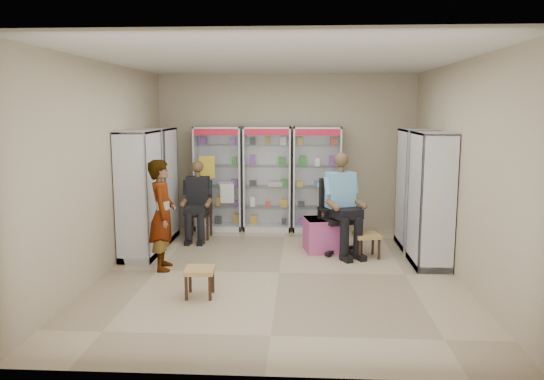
# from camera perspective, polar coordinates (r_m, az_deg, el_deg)

# --- Properties ---
(floor) EXTENTS (6.00, 6.00, 0.00)m
(floor) POSITION_cam_1_polar(r_m,az_deg,el_deg) (7.74, 0.80, -8.88)
(floor) COLOR tan
(floor) RESTS_ON ground
(room_shell) EXTENTS (5.02, 6.02, 3.01)m
(room_shell) POSITION_cam_1_polar(r_m,az_deg,el_deg) (7.39, 0.84, 5.83)
(room_shell) COLOR tan
(room_shell) RESTS_ON ground
(cabinet_back_left) EXTENTS (0.90, 0.50, 2.00)m
(cabinet_back_left) POSITION_cam_1_polar(r_m,az_deg,el_deg) (10.32, -5.77, 1.23)
(cabinet_back_left) COLOR #A2A5A9
(cabinet_back_left) RESTS_ON floor
(cabinet_back_mid) EXTENTS (0.90, 0.50, 2.00)m
(cabinet_back_mid) POSITION_cam_1_polar(r_m,az_deg,el_deg) (10.21, -0.49, 1.20)
(cabinet_back_mid) COLOR #AFB1B7
(cabinet_back_mid) RESTS_ON floor
(cabinet_back_right) EXTENTS (0.90, 0.50, 2.00)m
(cabinet_back_right) POSITION_cam_1_polar(r_m,az_deg,el_deg) (10.20, 4.84, 1.15)
(cabinet_back_right) COLOR #B8B9C0
(cabinet_back_right) RESTS_ON floor
(cabinet_right_far) EXTENTS (0.90, 0.50, 2.00)m
(cabinet_right_far) POSITION_cam_1_polar(r_m,az_deg,el_deg) (9.27, 15.15, 0.11)
(cabinet_right_far) COLOR #ABAEB2
(cabinet_right_far) RESTS_ON floor
(cabinet_right_near) EXTENTS (0.90, 0.50, 2.00)m
(cabinet_right_near) POSITION_cam_1_polar(r_m,az_deg,el_deg) (8.21, 16.71, -1.04)
(cabinet_right_near) COLOR #A7AAAE
(cabinet_right_near) RESTS_ON floor
(cabinet_left_far) EXTENTS (0.90, 0.50, 2.00)m
(cabinet_left_far) POSITION_cam_1_polar(r_m,az_deg,el_deg) (9.61, -12.12, 0.52)
(cabinet_left_far) COLOR #ABADB2
(cabinet_left_far) RESTS_ON floor
(cabinet_left_near) EXTENTS (0.90, 0.50, 2.00)m
(cabinet_left_near) POSITION_cam_1_polar(r_m,az_deg,el_deg) (8.57, -14.05, -0.54)
(cabinet_left_near) COLOR silver
(cabinet_left_near) RESTS_ON floor
(wooden_chair) EXTENTS (0.42, 0.42, 0.94)m
(wooden_chair) POSITION_cam_1_polar(r_m,az_deg,el_deg) (9.74, -7.84, -2.42)
(wooden_chair) COLOR black
(wooden_chair) RESTS_ON floor
(seated_customer) EXTENTS (0.44, 0.60, 1.34)m
(seated_customer) POSITION_cam_1_polar(r_m,az_deg,el_deg) (9.65, -7.92, -1.31)
(seated_customer) COLOR black
(seated_customer) RESTS_ON floor
(office_chair) EXTENTS (0.87, 0.87, 1.21)m
(office_chair) POSITION_cam_1_polar(r_m,az_deg,el_deg) (8.75, 7.23, -2.77)
(office_chair) COLOR black
(office_chair) RESTS_ON floor
(seated_shopkeeper) EXTENTS (0.75, 0.85, 1.54)m
(seated_shopkeeper) POSITION_cam_1_polar(r_m,az_deg,el_deg) (8.67, 7.27, -1.77)
(seated_shopkeeper) COLOR #70A0DE
(seated_shopkeeper) RESTS_ON floor
(pink_trunk) EXTENTS (0.67, 0.65, 0.55)m
(pink_trunk) POSITION_cam_1_polar(r_m,az_deg,el_deg) (8.84, 5.48, -4.82)
(pink_trunk) COLOR #A54288
(pink_trunk) RESTS_ON floor
(tea_glass) EXTENTS (0.07, 0.07, 0.10)m
(tea_glass) POSITION_cam_1_polar(r_m,az_deg,el_deg) (8.77, 5.44, -2.74)
(tea_glass) COLOR #612B08
(tea_glass) RESTS_ON pink_trunk
(woven_stool_a) EXTENTS (0.45, 0.45, 0.38)m
(woven_stool_a) POSITION_cam_1_polar(r_m,az_deg,el_deg) (8.59, 10.13, -5.89)
(woven_stool_a) COLOR #9E7D42
(woven_stool_a) RESTS_ON floor
(woven_stool_b) EXTENTS (0.38, 0.38, 0.37)m
(woven_stool_b) POSITION_cam_1_polar(r_m,az_deg,el_deg) (6.82, -7.78, -9.81)
(woven_stool_b) COLOR #9F7B43
(woven_stool_b) RESTS_ON floor
(standing_man) EXTENTS (0.48, 0.65, 1.62)m
(standing_man) POSITION_cam_1_polar(r_m,az_deg,el_deg) (7.89, -11.71, -2.64)
(standing_man) COLOR gray
(standing_man) RESTS_ON floor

